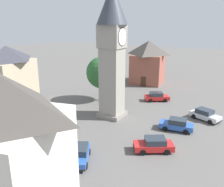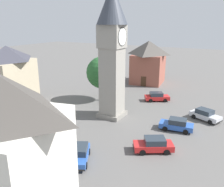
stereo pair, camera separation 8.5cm
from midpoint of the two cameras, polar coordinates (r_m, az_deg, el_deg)
name	(u,v)px [view 2 (the right image)]	position (r m, az deg, el deg)	size (l,w,h in m)	color
ground_plane	(112,116)	(34.75, 0.07, -5.36)	(200.00, 200.00, 0.00)	#605E5B
clock_tower	(112,42)	(32.30, 0.08, 12.09)	(4.09, 4.09, 17.98)	gray
car_blue_kerb	(177,125)	(31.18, 15.21, -7.15)	(2.25, 4.32, 1.53)	#2D5BB7
car_silver_kerb	(154,145)	(25.91, 10.00, -11.91)	(3.58, 4.40, 1.53)	red
car_red_corner	(205,115)	(35.53, 21.39, -4.74)	(3.13, 4.46, 1.53)	silver
car_white_side	(157,97)	(41.68, 10.70, -0.74)	(3.59, 4.40, 1.53)	red
car_black_far	(79,154)	(24.14, -7.73, -14.09)	(4.43, 3.45, 1.53)	#2D5BB7
pedestrian	(61,111)	(34.40, -11.90, -4.17)	(0.33, 0.53, 1.69)	#706656
tree	(102,73)	(40.29, -2.26, 5.00)	(5.38, 5.38, 7.59)	brown
building_shop_left	(148,62)	(53.32, 8.68, 7.50)	(8.36, 7.73, 9.18)	#995142
building_terrace_right	(9,75)	(41.75, -23.26, 4.03)	(9.54, 7.15, 9.55)	tan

